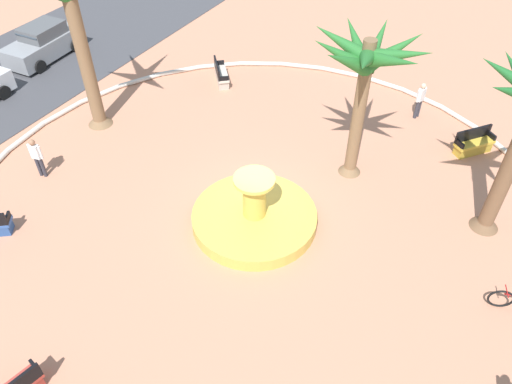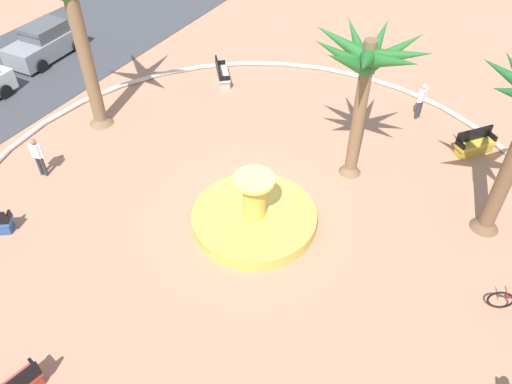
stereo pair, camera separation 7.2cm
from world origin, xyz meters
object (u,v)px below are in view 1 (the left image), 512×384
(palm_tree_near_fountain, at_px, (366,68))
(palm_tree_mid_plaza, at_px, (73,14))
(fountain, at_px, (254,217))
(bench_southwest, at_px, (221,76))
(parked_car_second, at_px, (43,43))
(person_cyclist_photo, at_px, (420,99))
(bench_west, at_px, (473,145))
(person_pedestrian_stroll, at_px, (37,156))

(palm_tree_near_fountain, xyz_separation_m, palm_tree_mid_plaza, (-2.17, 10.27, 0.43))
(fountain, relative_size, palm_tree_near_fountain, 0.75)
(fountain, bearing_deg, bench_southwest, 39.16)
(palm_tree_near_fountain, bearing_deg, parked_car_second, 86.90)
(fountain, distance_m, parked_car_second, 15.69)
(palm_tree_mid_plaza, distance_m, bench_southwest, 7.40)
(palm_tree_mid_plaza, bearing_deg, fountain, -102.39)
(bench_southwest, bearing_deg, fountain, -140.84)
(bench_southwest, xyz_separation_m, person_cyclist_photo, (1.64, -8.80, 0.56))
(bench_west, relative_size, person_pedestrian_stroll, 0.95)
(person_cyclist_photo, bearing_deg, bench_southwest, 100.57)
(palm_tree_near_fountain, relative_size, person_cyclist_photo, 3.41)
(palm_tree_near_fountain, xyz_separation_m, person_pedestrian_stroll, (-5.75, 9.78, -3.39))
(bench_southwest, bearing_deg, palm_tree_near_fountain, -112.67)
(person_cyclist_photo, relative_size, parked_car_second, 0.40)
(fountain, xyz_separation_m, person_pedestrian_stroll, (-1.71, 8.02, 0.61))
(palm_tree_mid_plaza, xyz_separation_m, bench_west, (5.68, -13.99, -4.38))
(palm_tree_near_fountain, height_order, person_cyclist_photo, palm_tree_near_fountain)
(bench_west, height_order, parked_car_second, parked_car_second)
(bench_southwest, distance_m, person_cyclist_photo, 8.97)
(fountain, height_order, palm_tree_near_fountain, palm_tree_near_fountain)
(fountain, height_order, parked_car_second, fountain)
(bench_southwest, xyz_separation_m, person_pedestrian_stroll, (-8.95, 2.12, 0.56))
(person_pedestrian_stroll, bearing_deg, parked_car_second, 45.88)
(fountain, xyz_separation_m, palm_tree_mid_plaza, (1.87, 8.51, 4.43))
(palm_tree_near_fountain, bearing_deg, person_cyclist_photo, -13.21)
(bench_west, xyz_separation_m, bench_southwest, (-0.31, 11.38, 0.00))
(palm_tree_mid_plaza, height_order, parked_car_second, palm_tree_mid_plaza)
(palm_tree_mid_plaza, height_order, person_cyclist_photo, palm_tree_mid_plaza)
(person_cyclist_photo, bearing_deg, palm_tree_near_fountain, 166.79)
(palm_tree_mid_plaza, relative_size, person_pedestrian_stroll, 4.10)
(bench_west, bearing_deg, person_pedestrian_stroll, 124.45)
(bench_west, xyz_separation_m, parked_car_second, (-2.61, 20.36, 0.43))
(bench_west, bearing_deg, person_cyclist_photo, 62.62)
(bench_west, xyz_separation_m, person_pedestrian_stroll, (-9.26, 13.50, 0.56))
(palm_tree_mid_plaza, bearing_deg, bench_southwest, -25.91)
(person_pedestrian_stroll, bearing_deg, bench_southwest, -13.33)
(bench_southwest, relative_size, person_pedestrian_stroll, 0.95)
(fountain, relative_size, bench_west, 2.67)
(palm_tree_mid_plaza, bearing_deg, bench_west, -67.90)
(fountain, relative_size, palm_tree_mid_plaza, 0.62)
(palm_tree_near_fountain, distance_m, person_cyclist_photo, 6.02)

